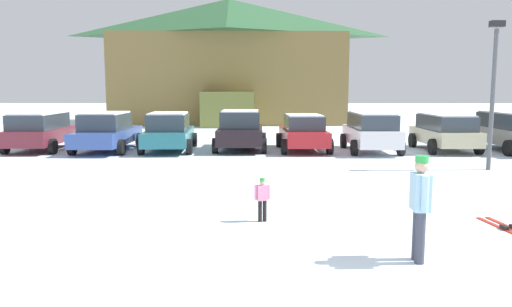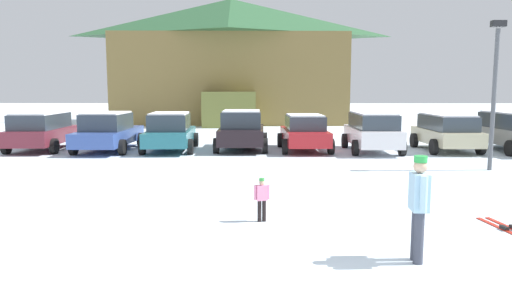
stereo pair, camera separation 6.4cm
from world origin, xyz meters
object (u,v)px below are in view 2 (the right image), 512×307
object	(u,v)px
skier_adult_in_blue_parka	(419,203)
lamp_post	(495,86)
parked_beige_suv	(446,131)
parked_teal_hatchback	(170,131)
parked_red_sedan	(304,132)
parked_white_suv	(372,131)
ski_lodge	(231,61)
parked_black_sedan	(242,130)
parked_maroon_van	(42,130)
pair_of_skis	(508,228)
skier_child_in_pink_snowsuit	(262,197)
parked_blue_hatchback	(108,131)

from	to	relation	value
skier_adult_in_blue_parka	lamp_post	xyz separation A→B (m)	(5.08, 8.77, 1.80)
parked_beige_suv	lamp_post	bearing A→B (deg)	-94.22
parked_teal_hatchback	skier_adult_in_blue_parka	world-z (taller)	skier_adult_in_blue_parka
parked_red_sedan	parked_white_suv	distance (m)	2.85
ski_lodge	parked_teal_hatchback	world-z (taller)	ski_lodge
parked_black_sedan	parked_red_sedan	distance (m)	2.71
parked_black_sedan	parked_teal_hatchback	bearing A→B (deg)	-173.83
parked_teal_hatchback	parked_red_sedan	distance (m)	5.75
parked_teal_hatchback	parked_maroon_van	bearing A→B (deg)	179.50
parked_beige_suv	pair_of_skis	distance (m)	12.40
parked_red_sedan	parked_white_suv	bearing A→B (deg)	-5.98
parked_teal_hatchback	skier_child_in_pink_snowsuit	size ratio (longest dim) A/B	5.07
parked_maroon_van	parked_white_suv	size ratio (longest dim) A/B	0.99
ski_lodge	parked_beige_suv	bearing A→B (deg)	-59.52
parked_black_sedan	lamp_post	size ratio (longest dim) A/B	0.86
ski_lodge	skier_adult_in_blue_parka	distance (m)	31.78
parked_black_sedan	parked_red_sedan	xyz separation A→B (m)	(2.69, -0.26, -0.07)
parked_blue_hatchback	parked_red_sedan	size ratio (longest dim) A/B	1.12
parked_black_sedan	parked_white_suv	bearing A→B (deg)	-5.76
parked_maroon_van	ski_lodge	bearing A→B (deg)	67.83
parked_red_sedan	skier_adult_in_blue_parka	world-z (taller)	skier_adult_in_blue_parka
parked_blue_hatchback	parked_black_sedan	xyz separation A→B (m)	(5.69, 0.41, 0.02)
skier_adult_in_blue_parka	skier_child_in_pink_snowsuit	bearing A→B (deg)	136.10
pair_of_skis	parked_maroon_van	bearing A→B (deg)	139.96
ski_lodge	lamp_post	world-z (taller)	ski_lodge
parked_red_sedan	parked_teal_hatchback	bearing A→B (deg)	-179.31
ski_lodge	skier_child_in_pink_snowsuit	distance (m)	29.26
parked_teal_hatchback	pair_of_skis	bearing A→B (deg)	-53.97
parked_blue_hatchback	pair_of_skis	xyz separation A→B (m)	(11.28, -11.80, -0.82)
parked_blue_hatchback	skier_child_in_pink_snowsuit	size ratio (longest dim) A/B	5.31
skier_child_in_pink_snowsuit	pair_of_skis	world-z (taller)	skier_child_in_pink_snowsuit
parked_white_suv	pair_of_skis	xyz separation A→B (m)	(0.06, -11.66, -0.87)
parked_white_suv	pair_of_skis	size ratio (longest dim) A/B	2.54
parked_teal_hatchback	lamp_post	size ratio (longest dim) A/B	0.94
ski_lodge	pair_of_skis	size ratio (longest dim) A/B	10.66
parked_red_sedan	parked_beige_suv	xyz separation A→B (m)	(6.05, 0.01, 0.06)
parked_maroon_van	skier_adult_in_blue_parka	xyz separation A→B (m)	(11.91, -13.74, 0.06)
parked_blue_hatchback	parked_white_suv	distance (m)	11.22
parked_blue_hatchback	parked_black_sedan	size ratio (longest dim) A/B	1.15
parked_black_sedan	pair_of_skis	bearing A→B (deg)	-65.40
parked_teal_hatchback	parked_black_sedan	xyz separation A→B (m)	(3.05, 0.33, 0.03)
parked_black_sedan	parked_white_suv	xyz separation A→B (m)	(5.53, -0.56, 0.03)
parked_red_sedan	parked_beige_suv	world-z (taller)	parked_beige_suv
parked_maroon_van	parked_blue_hatchback	world-z (taller)	parked_blue_hatchback
parked_teal_hatchback	parked_red_sedan	bearing A→B (deg)	0.69
parked_black_sedan	parked_red_sedan	size ratio (longest dim) A/B	0.97
skier_child_in_pink_snowsuit	parked_red_sedan	bearing A→B (deg)	81.00
parked_teal_hatchback	parked_white_suv	xyz separation A→B (m)	(8.58, -0.23, 0.07)
parked_black_sedan	parked_white_suv	size ratio (longest dim) A/B	0.98
parked_teal_hatchback	parked_red_sedan	xyz separation A→B (m)	(5.75, 0.07, -0.03)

